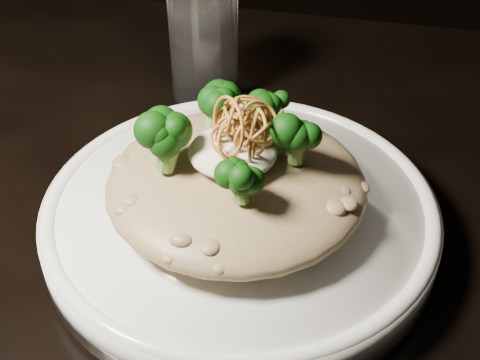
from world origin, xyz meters
name	(u,v)px	position (x,y,z in m)	size (l,w,h in m)	color
table	(164,269)	(0.00, 0.00, 0.67)	(1.10, 0.80, 0.75)	black
plate	(240,218)	(0.08, -0.02, 0.77)	(0.31, 0.31, 0.03)	white
risotto	(236,183)	(0.08, -0.03, 0.80)	(0.20, 0.20, 0.04)	brown
broccoli	(238,128)	(0.08, -0.02, 0.85)	(0.15, 0.15, 0.05)	black
cheese	(233,152)	(0.07, -0.03, 0.83)	(0.07, 0.07, 0.02)	white
shallots	(244,117)	(0.08, -0.02, 0.86)	(0.06, 0.06, 0.04)	#8F591E
drinking_glass	(204,40)	(-0.01, 0.18, 0.81)	(0.07, 0.07, 0.12)	white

